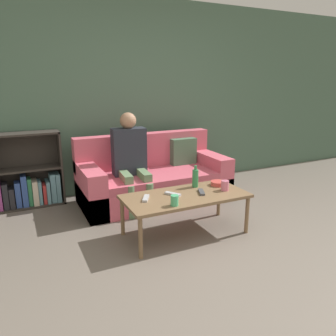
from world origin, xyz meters
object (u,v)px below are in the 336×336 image
(couch, at_px, (154,179))
(cup_near, at_px, (175,200))
(snack_bowl, at_px, (218,183))
(bottle, at_px, (195,178))
(tv_remote_2, at_px, (146,198))
(tv_remote_0, at_px, (201,192))
(person_adult, at_px, (130,155))
(cup_far, at_px, (225,185))
(coffee_table, at_px, (185,198))
(bookshelf, at_px, (29,180))
(tv_remote_1, at_px, (173,194))

(couch, bearing_deg, cup_near, -104.79)
(cup_near, relative_size, snack_bowl, 0.63)
(couch, bearing_deg, bottle, -83.25)
(cup_near, bearing_deg, couch, 75.21)
(cup_near, bearing_deg, tv_remote_2, 124.17)
(cup_near, distance_m, tv_remote_0, 0.44)
(person_adult, distance_m, cup_near, 1.21)
(cup_far, xyz_separation_m, bottle, (-0.22, 0.23, 0.05))
(couch, xyz_separation_m, bottle, (0.11, -0.89, 0.25))
(snack_bowl, bearing_deg, person_adult, 128.35)
(couch, relative_size, cup_far, 18.07)
(coffee_table, distance_m, snack_bowl, 0.48)
(cup_near, height_order, cup_far, cup_far)
(bookshelf, bearing_deg, tv_remote_0, -45.28)
(coffee_table, bearing_deg, tv_remote_1, 158.43)
(bookshelf, bearing_deg, snack_bowl, -37.70)
(tv_remote_0, height_order, tv_remote_1, same)
(coffee_table, bearing_deg, bookshelf, 131.80)
(couch, height_order, coffee_table, couch)
(tv_remote_2, bearing_deg, cup_near, -25.84)
(bookshelf, xyz_separation_m, bottle, (1.59, -1.36, 0.19))
(coffee_table, bearing_deg, snack_bowl, 13.86)
(bookshelf, relative_size, cup_near, 9.37)
(cup_near, distance_m, snack_bowl, 0.77)
(tv_remote_1, relative_size, tv_remote_2, 0.99)
(coffee_table, relative_size, tv_remote_2, 7.28)
(couch, height_order, person_adult, person_adult)
(snack_bowl, bearing_deg, tv_remote_2, -175.87)
(coffee_table, height_order, cup_near, cup_near)
(person_adult, distance_m, tv_remote_2, 0.98)
(tv_remote_1, bearing_deg, cup_near, -144.94)
(bookshelf, relative_size, bottle, 3.94)
(bookshelf, bearing_deg, cup_near, -56.73)
(cup_near, xyz_separation_m, bottle, (0.44, 0.38, 0.05))
(coffee_table, relative_size, person_adult, 1.08)
(tv_remote_1, xyz_separation_m, bottle, (0.33, 0.13, 0.09))
(tv_remote_0, bearing_deg, person_adult, 133.66)
(snack_bowl, bearing_deg, tv_remote_1, -173.34)
(person_adult, relative_size, cup_far, 11.09)
(couch, relative_size, bookshelf, 2.03)
(coffee_table, bearing_deg, person_adult, 102.90)
(couch, height_order, cup_far, couch)
(couch, height_order, bookshelf, bookshelf)
(couch, distance_m, tv_remote_0, 1.10)
(tv_remote_2, height_order, snack_bowl, snack_bowl)
(bottle, bearing_deg, tv_remote_2, -168.77)
(person_adult, bearing_deg, tv_remote_1, -79.00)
(tv_remote_1, height_order, tv_remote_2, same)
(bookshelf, bearing_deg, person_adult, -25.46)
(cup_near, xyz_separation_m, tv_remote_1, (0.11, 0.26, -0.04))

